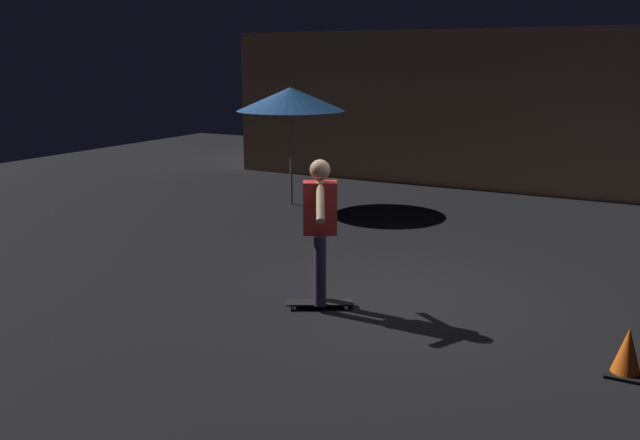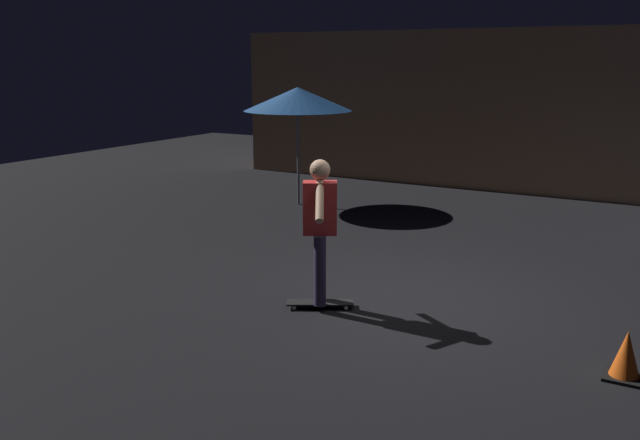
{
  "view_description": "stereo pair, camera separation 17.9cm",
  "coord_description": "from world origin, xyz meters",
  "px_view_note": "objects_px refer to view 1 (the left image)",
  "views": [
    {
      "loc": [
        2.57,
        -7.29,
        2.82
      ],
      "look_at": [
        -0.9,
        -0.74,
        1.05
      ],
      "focal_mm": 37.86,
      "sensor_mm": 36.0,
      "label": 1
    },
    {
      "loc": [
        2.73,
        -7.2,
        2.82
      ],
      "look_at": [
        -0.9,
        -0.74,
        1.05
      ],
      "focal_mm": 37.86,
      "sensor_mm": 36.0,
      "label": 2
    }
  ],
  "objects_px": {
    "patio_umbrella": "(291,99)",
    "skater": "(320,221)",
    "skateboard_ridden": "(320,303)",
    "traffic_cone": "(627,353)"
  },
  "relations": [
    {
      "from": "patio_umbrella",
      "to": "traffic_cone",
      "type": "relative_size",
      "value": 5.0
    },
    {
      "from": "patio_umbrella",
      "to": "skater",
      "type": "xyz_separation_m",
      "value": [
        3.2,
        -4.83,
        -1.04
      ]
    },
    {
      "from": "skateboard_ridden",
      "to": "traffic_cone",
      "type": "xyz_separation_m",
      "value": [
        3.28,
        -0.22,
        0.16
      ]
    },
    {
      "from": "patio_umbrella",
      "to": "skater",
      "type": "height_order",
      "value": "patio_umbrella"
    },
    {
      "from": "patio_umbrella",
      "to": "skater",
      "type": "distance_m",
      "value": 5.88
    },
    {
      "from": "patio_umbrella",
      "to": "skater",
      "type": "bearing_deg",
      "value": -56.49
    },
    {
      "from": "traffic_cone",
      "to": "skater",
      "type": "bearing_deg",
      "value": 176.23
    },
    {
      "from": "patio_umbrella",
      "to": "skateboard_ridden",
      "type": "relative_size",
      "value": 2.95
    },
    {
      "from": "skateboard_ridden",
      "to": "skater",
      "type": "distance_m",
      "value": 0.98
    },
    {
      "from": "traffic_cone",
      "to": "skateboard_ridden",
      "type": "bearing_deg",
      "value": 176.23
    }
  ]
}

